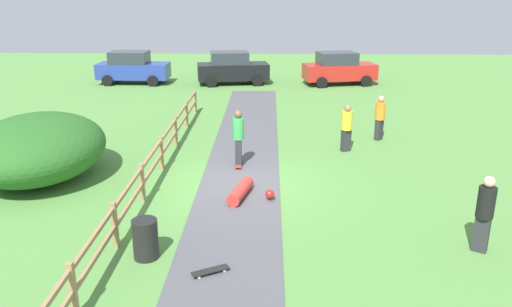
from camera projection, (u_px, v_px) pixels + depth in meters
The scene contains 14 objects.
ground_plane at pixel (240, 185), 15.23m from camera, with size 60.00×60.00×0.00m, color #568E42.
asphalt_path at pixel (240, 184), 15.22m from camera, with size 2.40×28.00×0.02m, color #515156.
wooden_fence at pixel (152, 163), 15.08m from camera, with size 0.12×18.12×1.10m.
bush_large at pixel (37, 148), 15.44m from camera, with size 3.96×4.76×1.98m, color #286023.
trash_bin at pixel (145, 239), 11.04m from camera, with size 0.56×0.56×0.90m, color black.
skater_riding at pixel (238, 135), 16.42m from camera, with size 0.38×0.80×1.88m.
skater_fallen at pixel (243, 191), 14.22m from camera, with size 1.30×1.50×0.36m.
skateboard_loose at pixel (210, 271), 10.50m from camera, with size 0.80×0.55×0.08m.
bystander_orange at pixel (380, 116), 19.32m from camera, with size 0.54×0.54×1.73m.
bystander_yellow at pixel (347, 126), 18.01m from camera, with size 0.51×0.51×1.71m.
bystander_black at pixel (485, 210), 11.14m from camera, with size 0.53×0.53×1.80m.
parked_car_black at pixel (232, 68), 30.26m from camera, with size 4.42×2.52×1.92m.
parked_car_red at pixel (339, 68), 30.09m from camera, with size 4.46×2.63×1.92m.
parked_car_blue at pixel (132, 68), 30.42m from camera, with size 4.23×2.06×1.92m.
Camera 1 is at (0.88, -14.12, 5.73)m, focal length 35.61 mm.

